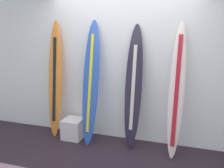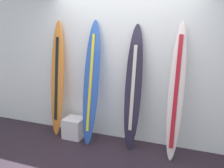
% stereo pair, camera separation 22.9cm
% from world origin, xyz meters
% --- Properties ---
extents(wall_back, '(7.20, 0.20, 2.80)m').
position_xyz_m(wall_back, '(0.00, 1.30, 1.40)').
color(wall_back, white).
rests_on(wall_back, ground).
extents(surfboard_sunset, '(0.28, 0.38, 2.09)m').
position_xyz_m(surfboard_sunset, '(-1.20, 1.00, 1.03)').
color(surfboard_sunset, orange).
rests_on(surfboard_sunset, ground).
extents(surfboard_cobalt, '(0.29, 0.51, 2.09)m').
position_xyz_m(surfboard_cobalt, '(-0.49, 0.93, 1.03)').
color(surfboard_cobalt, '#2B54B4').
rests_on(surfboard_cobalt, ground).
extents(surfboard_charcoal, '(0.29, 0.40, 2.02)m').
position_xyz_m(surfboard_charcoal, '(0.24, 0.99, 1.01)').
color(surfboard_charcoal, '#261F32').
rests_on(surfboard_charcoal, ground).
extents(surfboard_ivory, '(0.25, 0.50, 2.05)m').
position_xyz_m(surfboard_ivory, '(0.91, 0.93, 1.01)').
color(surfboard_ivory, silver).
rests_on(surfboard_ivory, ground).
extents(display_block_left, '(0.35, 0.35, 0.36)m').
position_xyz_m(display_block_left, '(-0.84, 0.93, 0.18)').
color(display_block_left, silver).
rests_on(display_block_left, ground).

